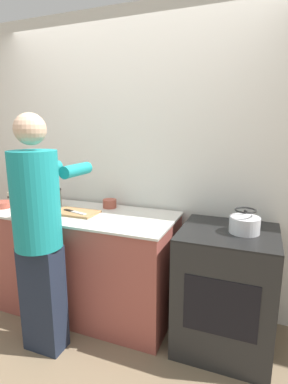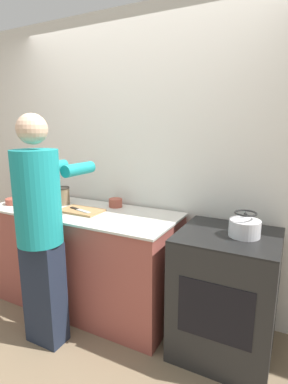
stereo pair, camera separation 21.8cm
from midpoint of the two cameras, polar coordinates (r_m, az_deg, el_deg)
name	(u,v)px [view 1 (the left image)]	position (r m, az deg, el deg)	size (l,w,h in m)	color
ground_plane	(99,339)	(2.62, -11.28, -25.90)	(12.00, 12.00, 0.00)	#7A664C
wall_back	(135,162)	(2.72, -4.10, 5.70)	(8.00, 0.05, 2.60)	silver
counter	(78,260)	(2.81, -14.65, -12.53)	(1.73, 0.69, 0.90)	#9E4C42
oven	(225,289)	(2.35, 12.60, -17.69)	(0.67, 0.63, 0.90)	black
person	(39,228)	(2.23, -22.06, -6.48)	(0.36, 0.60, 1.70)	#1D2637
cutting_board	(76,213)	(2.61, -15.21, -3.83)	(0.37, 0.23, 0.02)	#A87A4C
knife	(74,212)	(2.60, -15.53, -3.67)	(0.25, 0.09, 0.01)	silver
kettle	(245,223)	(2.13, 15.88, -5.73)	(0.21, 0.21, 0.17)	silver
bowl_prep	(110,204)	(2.72, -8.85, -2.23)	(0.12, 0.12, 0.08)	#9E4738
bowl_mixing	(2,205)	(3.04, -27.25, -2.18)	(0.16, 0.16, 0.05)	#9E4738
canister_jar	(53,198)	(2.87, -18.97, -1.08)	(0.14, 0.14, 0.16)	#756047
book_stack	(24,195)	(3.22, -23.70, -0.54)	(0.24, 0.29, 0.10)	maroon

